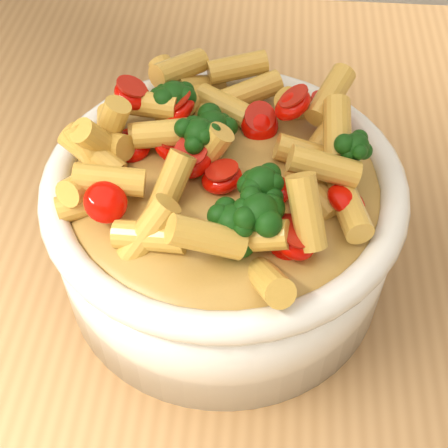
{
  "coord_description": "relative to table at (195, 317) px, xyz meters",
  "views": [
    {
      "loc": [
        0.05,
        -0.31,
        1.3
      ],
      "look_at": [
        0.03,
        -0.02,
        0.95
      ],
      "focal_mm": 50.0,
      "sensor_mm": 36.0,
      "label": 1
    }
  ],
  "objects": [
    {
      "name": "table",
      "position": [
        0.0,
        0.0,
        0.0
      ],
      "size": [
        1.2,
        0.8,
        0.9
      ],
      "color": "#A87948",
      "rests_on": "ground"
    },
    {
      "name": "serving_bowl",
      "position": [
        0.03,
        -0.02,
        0.16
      ],
      "size": [
        0.25,
        0.25,
        0.11
      ],
      "color": "white",
      "rests_on": "table"
    },
    {
      "name": "pasta_salad",
      "position": [
        0.03,
        -0.02,
        0.22
      ],
      "size": [
        0.2,
        0.2,
        0.04
      ],
      "color": "#FFBE50",
      "rests_on": "serving_bowl"
    }
  ]
}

